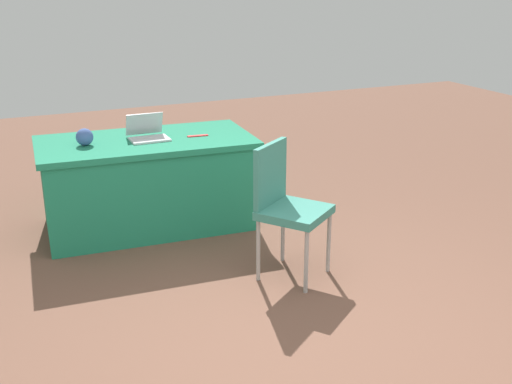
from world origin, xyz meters
TOP-DOWN VIEW (x-y plane):
  - ground_plane at (0.00, 0.00)m, footprint 14.40×14.40m
  - table_foreground at (0.29, -2.19)m, footprint 1.85×1.03m
  - chair_tucked_right at (-0.38, -0.87)m, footprint 0.61×0.61m
  - laptop_silver at (0.26, -2.19)m, footprint 0.32×0.29m
  - yarn_ball at (0.78, -2.19)m, footprint 0.14×0.14m
  - scissors_red at (-0.15, -2.11)m, footprint 0.18×0.05m

SIDE VIEW (x-z plane):
  - ground_plane at x=0.00m, z-range 0.00..0.00m
  - table_foreground at x=0.29m, z-range 0.00..0.78m
  - chair_tucked_right at x=-0.38m, z-range 0.08..1.06m
  - scissors_red at x=-0.15m, z-range 0.78..0.79m
  - laptop_silver at x=0.26m, z-range 0.72..0.92m
  - yarn_ball at x=0.78m, z-range 0.78..0.92m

